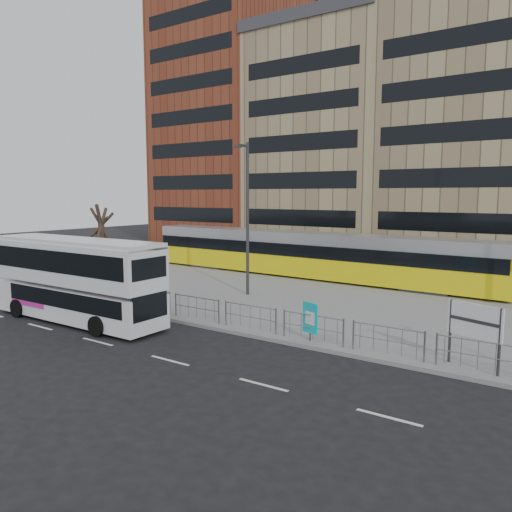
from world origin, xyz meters
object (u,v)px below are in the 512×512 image
Objects in this scene: ad_panel at (310,319)px; pedestrian at (132,279)px; double_decker_bus at (76,277)px; station_sign at (475,324)px; traffic_light_west at (155,272)px; tram at (306,255)px; bare_tree at (100,203)px; lamp_post_west at (247,213)px.

pedestrian is at bearing -171.39° from ad_panel.
double_decker_bus reaches higher than pedestrian.
station_sign is 14.42m from traffic_light_west.
ad_panel is 12.82m from pedestrian.
tram is 12.16× the size of station_sign.
station_sign is at bearing -11.73° from bare_tree.
station_sign is 5.96m from ad_panel.
pedestrian is (-2.03, 5.11, -0.99)m from double_decker_bus.
double_decker_bus is 5.58m from pedestrian.
lamp_post_west is at bearing 2.18° from bare_tree.
ad_panel is at bearing -15.84° from bare_tree.
bare_tree reaches higher than tram.
traffic_light_west is (2.13, 2.94, 0.04)m from double_decker_bus.
pedestrian is (-5.05, -11.26, -0.62)m from tram.
pedestrian is at bearing -26.34° from bare_tree.
double_decker_bus is at bearing -98.44° from tram.
traffic_light_west is 0.36× the size of lamp_post_west.
lamp_post_west is at bearing 73.46° from traffic_light_west.
double_decker_bus is at bearing -132.09° from traffic_light_west.
bare_tree is (-12.19, -0.46, 0.48)m from lamp_post_west.
double_decker_bus reaches higher than traffic_light_west.
lamp_post_west is at bearing -64.14° from pedestrian.
ad_panel is at bearing -58.43° from tram.
ad_panel is 0.49× the size of traffic_light_west.
bare_tree is at bearing -177.82° from lamp_post_west.
tram is 14.09× the size of pedestrian.
lamp_post_west is (1.11, 6.06, 2.70)m from traffic_light_west.
traffic_light_west is (-0.89, -13.42, 0.41)m from tram.
station_sign is at bearing -106.32° from pedestrian.
lamp_post_west is 1.17× the size of bare_tree.
tram reaches higher than traffic_light_west.
double_decker_bus is at bearing -146.15° from ad_panel.
pedestrian is at bearing 146.37° from traffic_light_west.
lamp_post_west is at bearing 158.92° from ad_panel.
tram reaches higher than pedestrian.
pedestrian is 0.22× the size of lamp_post_west.
station_sign is at bearing 10.47° from double_decker_bus.
ad_panel is 8.55m from traffic_light_west.
pedestrian is (-12.64, 2.12, 0.05)m from ad_panel.
double_decker_bus is 5.13× the size of pedestrian.
station_sign is at bearing -23.41° from lamp_post_west.
bare_tree is at bearing -173.50° from station_sign.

